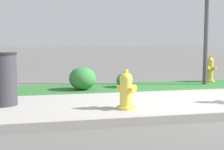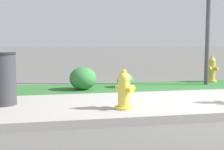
{
  "view_description": "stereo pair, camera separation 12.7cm",
  "coord_description": "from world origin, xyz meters",
  "px_view_note": "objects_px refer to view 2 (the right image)",
  "views": [
    {
      "loc": [
        -2.9,
        -5.33,
        1.12
      ],
      "look_at": [
        -1.44,
        1.27,
        0.4
      ],
      "focal_mm": 50.0,
      "sensor_mm": 36.0,
      "label": 1
    },
    {
      "loc": [
        -2.78,
        -5.36,
        1.12
      ],
      "look_at": [
        -1.44,
        1.27,
        0.4
      ],
      "focal_mm": 50.0,
      "sensor_mm": 36.0,
      "label": 2
    }
  ],
  "objects_px": {
    "fire_hydrant_by_grass_verge": "(124,91)",
    "trash_bin": "(2,79)",
    "shrub_bush_far_verge": "(83,78)",
    "shrub_bush_mid_verge": "(125,80)",
    "fire_hydrant_near_corner": "(212,70)"
  },
  "relations": [
    {
      "from": "fire_hydrant_by_grass_verge",
      "to": "shrub_bush_mid_verge",
      "type": "relative_size",
      "value": 1.62
    },
    {
      "from": "shrub_bush_far_verge",
      "to": "trash_bin",
      "type": "bearing_deg",
      "value": -136.27
    },
    {
      "from": "trash_bin",
      "to": "shrub_bush_far_verge",
      "type": "bearing_deg",
      "value": 43.73
    },
    {
      "from": "shrub_bush_mid_verge",
      "to": "trash_bin",
      "type": "bearing_deg",
      "value": -147.56
    },
    {
      "from": "trash_bin",
      "to": "shrub_bush_far_verge",
      "type": "relative_size",
      "value": 1.49
    },
    {
      "from": "fire_hydrant_by_grass_verge",
      "to": "shrub_bush_mid_verge",
      "type": "bearing_deg",
      "value": 138.81
    },
    {
      "from": "fire_hydrant_by_grass_verge",
      "to": "shrub_bush_far_verge",
      "type": "relative_size",
      "value": 1.06
    },
    {
      "from": "fire_hydrant_near_corner",
      "to": "shrub_bush_far_verge",
      "type": "bearing_deg",
      "value": 67.55
    },
    {
      "from": "fire_hydrant_by_grass_verge",
      "to": "trash_bin",
      "type": "distance_m",
      "value": 2.17
    },
    {
      "from": "trash_bin",
      "to": "shrub_bush_far_verge",
      "type": "xyz_separation_m",
      "value": [
        1.59,
        1.52,
        -0.2
      ]
    },
    {
      "from": "fire_hydrant_near_corner",
      "to": "shrub_bush_mid_verge",
      "type": "bearing_deg",
      "value": 68.28
    },
    {
      "from": "fire_hydrant_near_corner",
      "to": "shrub_bush_mid_verge",
      "type": "height_order",
      "value": "fire_hydrant_near_corner"
    },
    {
      "from": "fire_hydrant_by_grass_verge",
      "to": "trash_bin",
      "type": "xyz_separation_m",
      "value": [
        -2.03,
        0.75,
        0.15
      ]
    },
    {
      "from": "shrub_bush_mid_verge",
      "to": "shrub_bush_far_verge",
      "type": "height_order",
      "value": "shrub_bush_far_verge"
    },
    {
      "from": "fire_hydrant_by_grass_verge",
      "to": "shrub_bush_mid_verge",
      "type": "height_order",
      "value": "fire_hydrant_by_grass_verge"
    }
  ]
}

